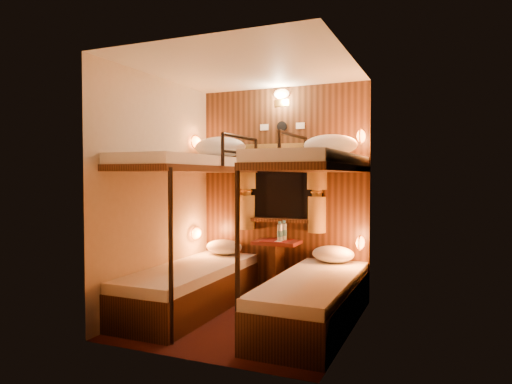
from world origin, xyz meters
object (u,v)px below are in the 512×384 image
at_px(bunk_right, 314,266).
at_px(bottle_right, 284,232).
at_px(table, 277,261).
at_px(bunk_left, 191,256).
at_px(bottle_left, 280,233).

distance_m(bunk_right, bottle_right, 1.04).
height_order(bunk_right, table, bunk_right).
height_order(bunk_left, bunk_right, same).
relative_size(bunk_right, bottle_right, 8.42).
xyz_separation_m(bottle_left, bottle_right, (0.02, 0.09, 0.00)).
bearing_deg(bottle_right, bunk_right, -55.26).
bearing_deg(bottle_right, table, -136.95).
bearing_deg(bunk_right, bunk_left, 180.00).
bearing_deg(bunk_right, bottle_left, 128.67).
relative_size(table, bottle_right, 2.90).
bearing_deg(bunk_right, bottle_right, 124.74).
distance_m(bunk_left, bottle_right, 1.12).
bearing_deg(bunk_left, bottle_left, 47.10).
height_order(bunk_left, table, bunk_left).
bearing_deg(bottle_right, bottle_left, -99.92).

